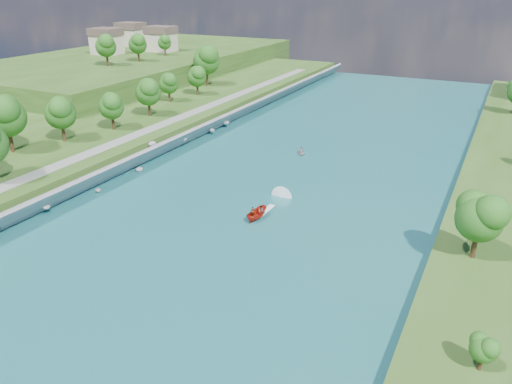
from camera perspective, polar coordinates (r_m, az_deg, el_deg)
The scene contains 10 objects.
ground at distance 62.86m, azimuth -8.69°, elevation -7.99°, with size 260.00×260.00×0.00m, color #2D5119.
river_water at distance 77.93m, azimuth -0.26°, elevation -1.23°, with size 55.00×240.00×0.10m, color #1B6269.
berm_west at distance 108.21m, azimuth -24.63°, elevation 4.65°, with size 45.00×240.00×3.50m, color #2D5119.
ridge_west at distance 181.82m, azimuth -13.10°, elevation 13.81°, with size 60.00×120.00×9.00m, color #2D5119.
riprap_bank at distance 90.64m, azimuth -15.20°, elevation 2.70°, with size 3.85×236.00×4.11m.
riverside_path at distance 94.99m, azimuth -18.05°, elevation 4.42°, with size 3.00×200.00×0.10m, color gray.
ridge_houses at distance 188.44m, azimuth -13.87°, elevation 16.76°, with size 29.50×29.50×8.40m.
trees_ridge at distance 166.17m, azimuth -13.12°, elevation 16.23°, with size 13.06×42.43×10.53m.
motorboat at distance 73.42m, azimuth 0.54°, elevation -2.17°, with size 3.60×19.06×1.98m.
raft at distance 100.02m, azimuth 5.18°, elevation 4.53°, with size 3.16×3.56×1.48m.
Camera 1 is at (32.42, -43.14, 32.23)m, focal length 35.00 mm.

